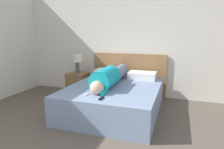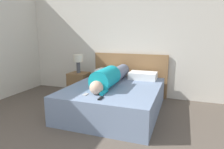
# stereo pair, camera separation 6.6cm
# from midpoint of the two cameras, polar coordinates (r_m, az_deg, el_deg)

# --- Properties ---
(wall_back) EXTENTS (6.11, 0.06, 2.60)m
(wall_back) POSITION_cam_midpoint_polar(r_m,az_deg,el_deg) (4.80, 3.68, 9.65)
(wall_back) COLOR silver
(wall_back) RESTS_ON ground_plane
(bed) EXTENTS (1.64, 2.01, 0.50)m
(bed) POSITION_cam_midpoint_polar(r_m,az_deg,el_deg) (3.83, 1.27, -6.88)
(bed) COLOR #7589A8
(bed) RESTS_ON ground_plane
(headboard) EXTENTS (1.76, 0.04, 1.00)m
(headboard) POSITION_cam_midpoint_polar(r_m,az_deg,el_deg) (4.78, 5.43, -0.06)
(headboard) COLOR olive
(headboard) RESTS_ON ground_plane
(nightstand) EXTENTS (0.44, 0.40, 0.55)m
(nightstand) POSITION_cam_midpoint_polar(r_m,az_deg,el_deg) (4.86, -9.02, -2.70)
(nightstand) COLOR brown
(nightstand) RESTS_ON ground_plane
(table_lamp) EXTENTS (0.23, 0.23, 0.43)m
(table_lamp) POSITION_cam_midpoint_polar(r_m,az_deg,el_deg) (4.75, -9.25, 4.10)
(table_lamp) COLOR #4C4C51
(table_lamp) RESTS_ON nightstand
(person_lying) EXTENTS (0.37, 1.65, 0.37)m
(person_lying) POSITION_cam_midpoint_polar(r_m,az_deg,el_deg) (3.81, 0.00, -0.63)
(person_lying) COLOR #DBB293
(person_lying) RESTS_ON bed
(pillow_near_headboard) EXTENTS (0.61, 0.39, 0.17)m
(pillow_near_headboard) POSITION_cam_midpoint_polar(r_m,az_deg,el_deg) (4.55, -0.15, 0.43)
(pillow_near_headboard) COLOR white
(pillow_near_headboard) RESTS_ON bed
(pillow_second) EXTENTS (0.58, 0.39, 0.15)m
(pillow_second) POSITION_cam_midpoint_polar(r_m,az_deg,el_deg) (4.36, 9.26, -0.34)
(pillow_second) COLOR white
(pillow_second) RESTS_ON bed
(tv_remote) EXTENTS (0.04, 0.15, 0.02)m
(tv_remote) POSITION_cam_midpoint_polar(r_m,az_deg,el_deg) (3.04, -2.64, -6.77)
(tv_remote) COLOR black
(tv_remote) RESTS_ON bed
(cell_phone) EXTENTS (0.06, 0.13, 0.01)m
(cell_phone) POSITION_cam_midpoint_polar(r_m,az_deg,el_deg) (3.26, -7.01, -5.67)
(cell_phone) COLOR #B2B7BC
(cell_phone) RESTS_ON bed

